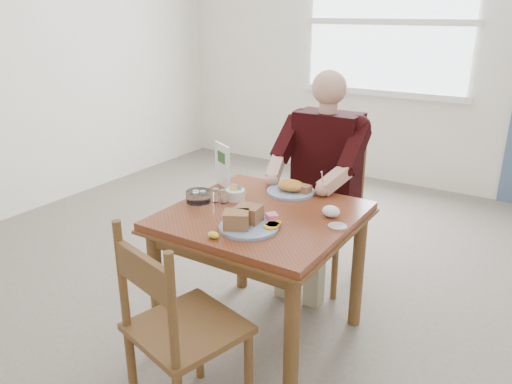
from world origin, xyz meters
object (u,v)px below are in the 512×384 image
Objects in this scene: chair_far at (326,211)px; diner at (322,166)px; chair_near at (178,330)px; table at (262,232)px; near_plate at (247,221)px; far_plate at (292,188)px.

diner is (0.00, -0.09, 0.33)m from chair_far.
chair_far is 1.50m from chair_near.
near_plate is at bearing -78.78° from table.
diner is (0.00, 0.71, 0.17)m from table.
chair_near is 1.08m from far_plate.
near_plate is at bearing -87.69° from chair_far.
chair_far reaches higher than near_plate.
chair_far is 0.56m from far_plate.
diner is (-0.03, 1.41, 0.33)m from chair_near.
table is 2.53× the size of near_plate.
diner is 4.67× the size of far_plate.
chair_near is at bearing -91.35° from near_plate.
table is at bearing 92.31° from chair_near.
chair_near is at bearing -88.14° from far_plate.
chair_near is 1.45m from diner.
table is 0.81m from chair_far.
chair_near reaches higher than near_plate.
chair_far reaches higher than far_plate.
table is 0.97× the size of chair_far.
far_plate is at bearing 90.88° from table.
near_plate is at bearing 88.65° from chair_near.
chair_near is (0.03, -0.71, -0.16)m from table.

